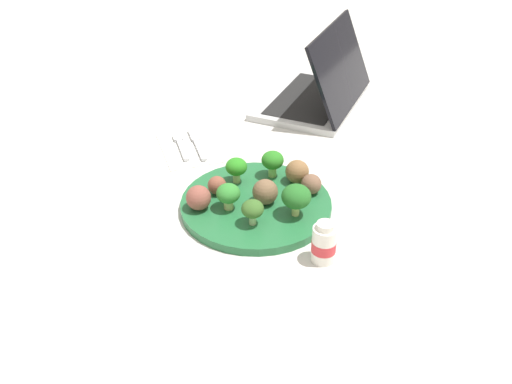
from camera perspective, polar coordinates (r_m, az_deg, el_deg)
ground_plane at (r=1.03m, az=-0.00°, el=-1.66°), size 4.00×4.00×0.00m
plate at (r=1.03m, az=-0.00°, el=-1.29°), size 0.28×0.28×0.02m
broccoli_floret_mid_right at (r=0.99m, az=-2.94°, el=-0.13°), size 0.04×0.04×0.05m
broccoli_floret_center at (r=0.97m, az=4.17°, el=-0.50°), size 0.05×0.05×0.06m
broccoli_floret_far_rim at (r=0.95m, az=-0.35°, el=-1.80°), size 0.04×0.04×0.05m
broccoli_floret_near_rim at (r=1.06m, az=-2.03°, el=2.55°), size 0.04×0.04×0.05m
broccoli_floret_front_left at (r=1.08m, az=1.72°, el=3.22°), size 0.04×0.04×0.05m
meatball_center at (r=1.01m, az=0.95°, el=0.02°), size 0.05×0.05×0.05m
meatball_far_rim at (r=1.04m, az=-4.03°, el=0.70°), size 0.04×0.04×0.04m
meatball_mid_left at (r=1.04m, az=5.71°, el=0.81°), size 0.04×0.04×0.04m
meatball_mid_right at (r=1.07m, az=4.26°, el=2.11°), size 0.05×0.05×0.05m
meatball_front_left at (r=1.00m, az=-5.93°, el=-0.59°), size 0.05×0.05×0.05m
napkin at (r=1.23m, az=-6.84°, el=4.61°), size 0.18×0.14×0.01m
fork at (r=1.24m, az=-7.73°, el=4.84°), size 0.12×0.03×0.01m
knife at (r=1.24m, az=-6.10°, el=5.11°), size 0.15×0.04×0.01m
yogurt_bottle at (r=0.90m, az=7.00°, el=-5.29°), size 0.04×0.04×0.07m
laptop at (r=1.42m, az=6.53°, el=10.32°), size 0.38×0.39×0.20m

